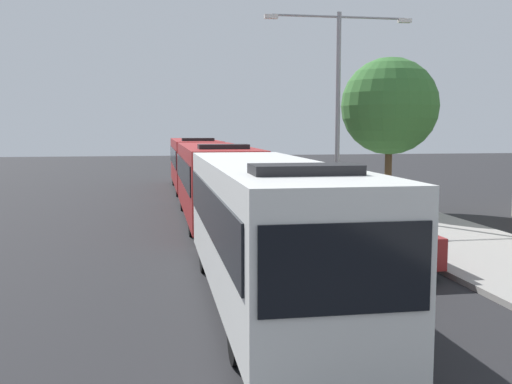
{
  "coord_description": "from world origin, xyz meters",
  "views": [
    {
      "loc": [
        -3.69,
        -0.75,
        3.81
      ],
      "look_at": [
        -0.39,
        18.61,
        1.67
      ],
      "focal_mm": 42.0,
      "sensor_mm": 36.0,
      "label": 1
    }
  ],
  "objects_px": {
    "streetlamp_mid": "(338,90)",
    "roadside_tree": "(390,106)",
    "white_suv": "(377,227)",
    "bus_lead": "(268,226)",
    "bus_middle": "(194,162)",
    "bus_second_in_line": "(214,179)"
  },
  "relations": [
    {
      "from": "bus_lead",
      "to": "bus_middle",
      "type": "bearing_deg",
      "value": 90.0
    },
    {
      "from": "streetlamp_mid",
      "to": "roadside_tree",
      "type": "bearing_deg",
      "value": 17.91
    },
    {
      "from": "bus_middle",
      "to": "bus_second_in_line",
      "type": "bearing_deg",
      "value": -90.0
    },
    {
      "from": "roadside_tree",
      "to": "bus_second_in_line",
      "type": "bearing_deg",
      "value": -169.22
    },
    {
      "from": "bus_middle",
      "to": "bus_lead",
      "type": "bearing_deg",
      "value": -90.0
    },
    {
      "from": "streetlamp_mid",
      "to": "bus_lead",
      "type": "bearing_deg",
      "value": -113.61
    },
    {
      "from": "streetlamp_mid",
      "to": "roadside_tree",
      "type": "height_order",
      "value": "streetlamp_mid"
    },
    {
      "from": "bus_second_in_line",
      "to": "bus_middle",
      "type": "bearing_deg",
      "value": 90.0
    },
    {
      "from": "bus_lead",
      "to": "bus_middle",
      "type": "distance_m",
      "value": 23.93
    },
    {
      "from": "white_suv",
      "to": "streetlamp_mid",
      "type": "xyz_separation_m",
      "value": [
        1.7,
        9.2,
        4.33
      ]
    },
    {
      "from": "streetlamp_mid",
      "to": "roadside_tree",
      "type": "xyz_separation_m",
      "value": [
        2.7,
        0.87,
        -0.63
      ]
    },
    {
      "from": "bus_lead",
      "to": "bus_middle",
      "type": "height_order",
      "value": "same"
    },
    {
      "from": "bus_lead",
      "to": "white_suv",
      "type": "xyz_separation_m",
      "value": [
        3.7,
        3.15,
        -0.66
      ]
    },
    {
      "from": "streetlamp_mid",
      "to": "roadside_tree",
      "type": "distance_m",
      "value": 2.9
    },
    {
      "from": "streetlamp_mid",
      "to": "roadside_tree",
      "type": "relative_size",
      "value": 1.25
    },
    {
      "from": "bus_lead",
      "to": "white_suv",
      "type": "relative_size",
      "value": 2.29
    },
    {
      "from": "roadside_tree",
      "to": "bus_lead",
      "type": "bearing_deg",
      "value": -121.48
    },
    {
      "from": "bus_second_in_line",
      "to": "roadside_tree",
      "type": "relative_size",
      "value": 1.67
    },
    {
      "from": "bus_middle",
      "to": "white_suv",
      "type": "xyz_separation_m",
      "value": [
        3.7,
        -20.78,
        -0.66
      ]
    },
    {
      "from": "bus_second_in_line",
      "to": "white_suv",
      "type": "xyz_separation_m",
      "value": [
        3.7,
        -8.53,
        -0.66
      ]
    },
    {
      "from": "bus_middle",
      "to": "roadside_tree",
      "type": "height_order",
      "value": "roadside_tree"
    },
    {
      "from": "white_suv",
      "to": "streetlamp_mid",
      "type": "bearing_deg",
      "value": 79.53
    }
  ]
}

